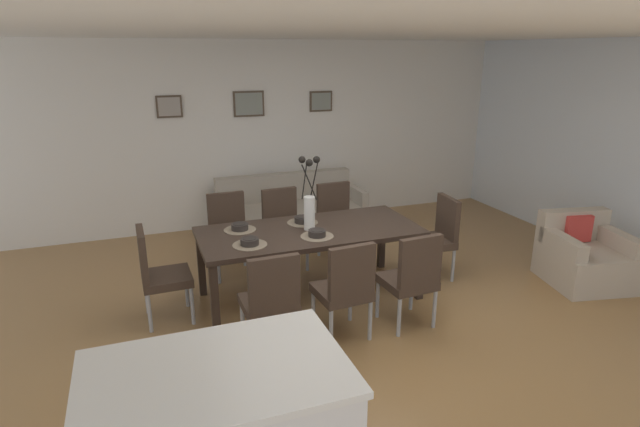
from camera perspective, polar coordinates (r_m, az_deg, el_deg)
The scene contains 27 objects.
ground_plane at distance 5.01m, azimuth 4.22°, elevation -11.73°, with size 9.00×9.00×0.00m, color olive.
back_wall_panel at distance 7.53m, azimuth -5.91°, elevation 8.73°, with size 9.00×0.10×2.60m, color white.
side_window_wall at distance 7.11m, azimuth 31.00°, elevation 5.78°, with size 0.10×6.30×2.60m, color white.
ceiling_panel at distance 4.74m, azimuth 2.85°, elevation 19.86°, with size 9.00×7.20×0.08m, color white.
dining_table at distance 5.18m, azimuth -1.17°, elevation -2.46°, with size 2.20×0.98×0.74m.
dining_chair_near_left at distance 4.30m, azimuth -5.45°, elevation -9.33°, with size 0.45×0.45×0.92m.
dining_chair_near_right at distance 5.92m, azimuth -10.04°, elevation -1.81°, with size 0.45×0.45×0.92m.
dining_chair_far_left at distance 4.49m, azimuth 2.85°, elevation -8.01°, with size 0.47×0.47×0.92m.
dining_chair_far_right at distance 6.03m, azimuth -4.11°, elevation -1.22°, with size 0.47×0.47×0.92m.
dining_chair_mid_left at distance 4.75m, azimuth 10.16°, elevation -6.79°, with size 0.47×0.47×0.92m.
dining_chair_mid_right at distance 6.27m, azimuth 1.87°, elevation -0.44°, with size 0.46×0.46×0.92m.
dining_chair_head_west at distance 5.01m, azimuth -17.58°, elevation -6.04°, with size 0.45×0.45×0.92m.
dining_chair_head_east at distance 5.87m, azimuth 12.89°, elevation -2.17°, with size 0.47×0.47×0.92m.
centerpiece_vase at distance 5.08m, azimuth -1.19°, elevation 1.25°, with size 0.21×0.23×0.73m.
placemat_near_left at distance 4.79m, azimuth -7.78°, elevation -3.45°, with size 0.32×0.32×0.01m, color #7F705B.
bowl_near_left at distance 4.78m, azimuth -7.80°, elevation -3.04°, with size 0.17×0.17×0.07m.
placemat_near_right at distance 5.20m, azimuth -8.87°, elevation -1.80°, with size 0.32×0.32×0.01m, color #7F705B.
bowl_near_right at distance 5.19m, azimuth -8.89°, elevation -1.41°, with size 0.17×0.17×0.07m.
placemat_far_left at distance 4.96m, azimuth -0.33°, elevation -2.53°, with size 0.32×0.32×0.01m, color #7F705B.
bowl_far_left at distance 4.95m, azimuth -0.33°, elevation -2.13°, with size 0.17×0.17×0.07m.
placemat_far_right at distance 5.36m, azimuth -1.95°, elevation -1.00°, with size 0.32×0.32×0.01m, color #7F705B.
bowl_far_right at distance 5.35m, azimuth -1.95°, elevation -0.62°, with size 0.17×0.17×0.07m.
sofa at distance 7.15m, azimuth -3.29°, elevation -0.11°, with size 1.95×0.84×0.80m.
armchair at distance 6.36m, azimuth 27.24°, elevation -4.35°, with size 0.95×0.95×0.75m.
framed_picture_left at distance 7.19m, azimuth -16.36°, elevation 11.29°, with size 0.33×0.03×0.29m.
framed_picture_center at distance 7.35m, azimuth -7.89°, elevation 11.94°, with size 0.43×0.03×0.35m.
framed_picture_right at distance 7.65m, azimuth 0.11°, elevation 12.32°, with size 0.34×0.03×0.29m.
Camera 1 is at (-1.85, -3.96, 2.45)m, focal length 28.89 mm.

